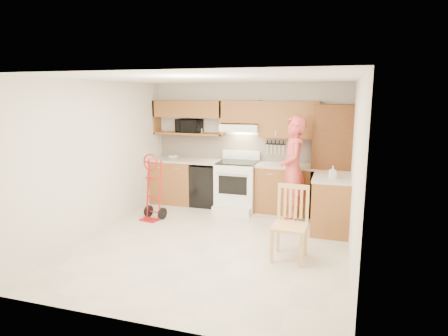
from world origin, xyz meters
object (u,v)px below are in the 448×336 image
at_px(range, 236,182).
at_px(hand_truck, 151,190).
at_px(person, 293,170).
at_px(dining_chair, 290,224).
at_px(microwave, 189,126).

bearing_deg(range, hand_truck, -142.08).
relative_size(person, hand_truck, 1.73).
distance_m(person, dining_chair, 1.66).
bearing_deg(person, range, -124.88).
distance_m(microwave, range, 1.55).
distance_m(microwave, hand_truck, 1.72).
bearing_deg(microwave, dining_chair, -38.50).
bearing_deg(hand_truck, dining_chair, -8.48).
height_order(person, dining_chair, person).
height_order(person, hand_truck, person).
xyz_separation_m(microwave, dining_chair, (2.43, -2.34, -1.11)).
bearing_deg(hand_truck, microwave, 92.69).
height_order(range, hand_truck, range).
bearing_deg(person, microwave, -121.58).
height_order(hand_truck, dining_chair, hand_truck).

